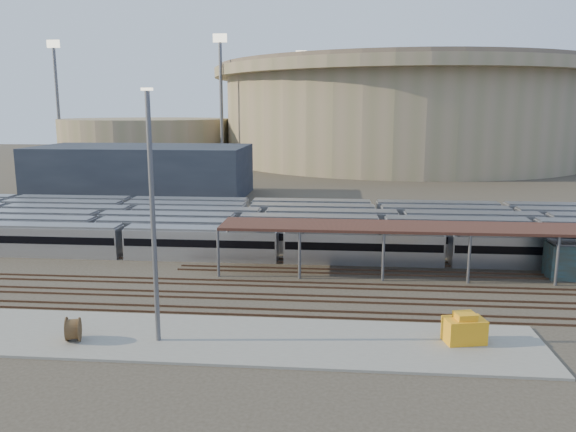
# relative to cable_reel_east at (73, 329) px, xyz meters

# --- Properties ---
(ground) EXTENTS (420.00, 420.00, 0.00)m
(ground) POSITION_rel_cable_reel_east_xyz_m (15.31, 16.54, -1.11)
(ground) COLOR #383026
(ground) RESTS_ON ground
(apron) EXTENTS (50.00, 9.00, 0.20)m
(apron) POSITION_rel_cable_reel_east_xyz_m (10.31, 1.54, -1.01)
(apron) COLOR gray
(apron) RESTS_ON ground
(subway_trains) EXTENTS (118.94, 23.90, 3.60)m
(subway_trains) POSITION_rel_cable_reel_east_xyz_m (8.41, 35.04, 0.69)
(subway_trains) COLOR #BCBCC1
(subway_trains) RESTS_ON ground
(inspection_shed) EXTENTS (60.30, 6.00, 5.30)m
(inspection_shed) POSITION_rel_cable_reel_east_xyz_m (37.31, 20.54, 3.87)
(inspection_shed) COLOR #59595F
(inspection_shed) RESTS_ON ground
(empty_tracks) EXTENTS (170.00, 9.62, 0.18)m
(empty_tracks) POSITION_rel_cable_reel_east_xyz_m (15.31, 11.54, -1.02)
(empty_tracks) COLOR #4C3323
(empty_tracks) RESTS_ON ground
(stadium) EXTENTS (124.00, 124.00, 32.50)m
(stadium) POSITION_rel_cable_reel_east_xyz_m (40.31, 156.54, 15.36)
(stadium) COLOR gray
(stadium) RESTS_ON ground
(secondary_arena) EXTENTS (56.00, 56.00, 14.00)m
(secondary_arena) POSITION_rel_cable_reel_east_xyz_m (-44.69, 146.54, 5.89)
(secondary_arena) COLOR gray
(secondary_arena) RESTS_ON ground
(service_building) EXTENTS (42.00, 20.00, 10.00)m
(service_building) POSITION_rel_cable_reel_east_xyz_m (-19.69, 71.54, 3.89)
(service_building) COLOR #1E232D
(service_building) RESTS_ON ground
(floodlight_0) EXTENTS (4.00, 1.00, 38.40)m
(floodlight_0) POSITION_rel_cable_reel_east_xyz_m (-14.69, 126.54, 19.54)
(floodlight_0) COLOR #59595F
(floodlight_0) RESTS_ON ground
(floodlight_1) EXTENTS (4.00, 1.00, 38.40)m
(floodlight_1) POSITION_rel_cable_reel_east_xyz_m (-69.69, 136.54, 19.54)
(floodlight_1) COLOR #59595F
(floodlight_1) RESTS_ON ground
(floodlight_3) EXTENTS (4.00, 1.00, 38.40)m
(floodlight_3) POSITION_rel_cable_reel_east_xyz_m (5.31, 176.54, 19.54)
(floodlight_3) COLOR #59595F
(floodlight_3) RESTS_ON ground
(cable_reel_east) EXTENTS (1.51, 2.04, 1.82)m
(cable_reel_east) POSITION_rel_cable_reel_east_xyz_m (0.00, 0.00, 0.00)
(cable_reel_east) COLOR brown
(cable_reel_east) RESTS_ON apron
(yard_light_pole) EXTENTS (0.81, 0.36, 18.68)m
(yard_light_pole) POSITION_rel_cable_reel_east_xyz_m (6.34, 0.68, 8.51)
(yard_light_pole) COLOR #59595F
(yard_light_pole) RESTS_ON apron
(yellow_equipment) EXTENTS (3.26, 2.43, 1.84)m
(yellow_equipment) POSITION_rel_cable_reel_east_xyz_m (29.33, 2.39, 0.01)
(yellow_equipment) COLOR orange
(yellow_equipment) RESTS_ON apron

